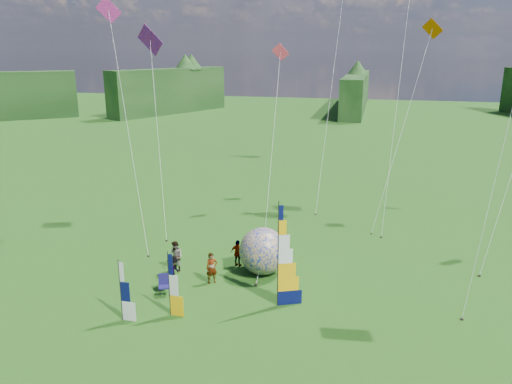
% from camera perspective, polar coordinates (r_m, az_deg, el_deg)
% --- Properties ---
extents(ground, '(220.00, 220.00, 0.00)m').
position_cam_1_polar(ground, '(23.38, 0.07, -15.96)').
color(ground, '#23580E').
rests_on(ground, ground).
extents(treeline_ring, '(210.00, 210.00, 8.00)m').
position_cam_1_polar(treeline_ring, '(21.52, 0.07, -6.91)').
color(treeline_ring, '#315524').
rests_on(treeline_ring, ground).
extents(feather_banner_main, '(1.34, 0.67, 5.27)m').
position_cam_1_polar(feather_banner_main, '(24.50, 2.53, -7.42)').
color(feather_banner_main, '#090E47').
rests_on(feather_banner_main, ground).
extents(side_banner_left, '(0.90, 0.15, 3.20)m').
position_cam_1_polar(side_banner_left, '(24.44, -9.90, -10.41)').
color(side_banner_left, '#FFB108').
rests_on(side_banner_left, ground).
extents(side_banner_far, '(0.90, 0.12, 3.00)m').
position_cam_1_polar(side_banner_far, '(24.56, -15.22, -10.89)').
color(side_banner_far, white).
rests_on(side_banner_far, ground).
extents(bol_inflatable, '(3.35, 3.35, 2.71)m').
position_cam_1_polar(bol_inflatable, '(28.45, 0.79, -6.76)').
color(bol_inflatable, '#001C97').
rests_on(bol_inflatable, ground).
extents(spectator_a, '(0.76, 0.71, 1.74)m').
position_cam_1_polar(spectator_a, '(27.62, -5.08, -8.65)').
color(spectator_a, '#66594C').
rests_on(spectator_a, ground).
extents(spectator_b, '(0.99, 0.83, 1.82)m').
position_cam_1_polar(spectator_b, '(29.19, -9.16, -7.31)').
color(spectator_b, '#66594C').
rests_on(spectator_b, ground).
extents(spectator_c, '(0.53, 1.12, 1.67)m').
position_cam_1_polar(spectator_c, '(27.60, -9.47, -8.92)').
color(spectator_c, '#66594C').
rests_on(spectator_c, ground).
extents(spectator_d, '(1.03, 0.60, 1.64)m').
position_cam_1_polar(spectator_d, '(29.51, -2.08, -7.03)').
color(spectator_d, '#66594C').
rests_on(spectator_d, ground).
extents(camp_chair, '(0.84, 0.84, 1.11)m').
position_cam_1_polar(camp_chair, '(26.81, -10.44, -10.43)').
color(camp_chair, '#161246').
rests_on(camp_chair, ground).
extents(kite_whale, '(4.90, 15.31, 23.65)m').
position_cam_1_polar(kite_whale, '(38.89, 16.37, 14.65)').
color(kite_whale, black).
rests_on(kite_whale, ground).
extents(kite_rainbow_delta, '(9.83, 11.95, 14.91)m').
position_cam_1_polar(kite_rainbow_delta, '(35.66, -11.22, 7.83)').
color(kite_rainbow_delta, red).
rests_on(kite_rainbow_delta, ground).
extents(small_kite_red, '(5.00, 10.44, 13.24)m').
position_cam_1_polar(small_kite_red, '(36.55, 1.98, 7.01)').
color(small_kite_red, '#F13A54').
rests_on(small_kite_red, ground).
extents(small_kite_orange, '(8.23, 10.76, 15.05)m').
position_cam_1_polar(small_kite_orange, '(37.23, 16.50, 7.93)').
color(small_kite_orange, '#ED5701').
rests_on(small_kite_orange, ground).
extents(small_kite_pink, '(9.69, 10.42, 16.24)m').
position_cam_1_polar(small_kite_pink, '(33.18, -14.53, 8.18)').
color(small_kite_pink, '#EA2EA5').
rests_on(small_kite_pink, ground).
extents(small_kite_green, '(3.39, 12.73, 19.85)m').
position_cam_1_polar(small_kite_green, '(41.95, 8.67, 12.56)').
color(small_kite_green, '#0DBF18').
rests_on(small_kite_green, ground).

